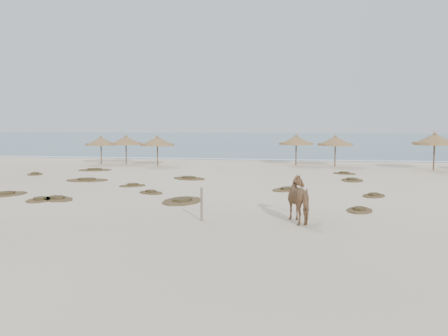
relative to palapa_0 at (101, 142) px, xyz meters
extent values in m
plane|color=beige|center=(12.91, -18.64, -1.94)|extent=(160.00, 160.00, 0.00)
cube|color=#275777|center=(12.91, 56.36, -1.94)|extent=(200.00, 100.00, 0.01)
cube|color=white|center=(12.91, 7.36, -1.94)|extent=(70.00, 0.60, 0.01)
cylinder|color=brown|center=(0.00, 0.00, -1.01)|extent=(0.11, 0.11, 1.87)
cylinder|color=#9B7946|center=(0.00, 0.00, -0.23)|extent=(2.82, 2.82, 0.16)
cone|color=#9B7946|center=(0.00, 0.00, 0.06)|extent=(2.73, 2.73, 0.67)
cone|color=#9B7946|center=(0.00, 0.00, 0.46)|extent=(0.32, 0.32, 0.20)
cylinder|color=brown|center=(1.98, 0.72, -0.98)|extent=(0.11, 0.11, 1.92)
cylinder|color=#9B7946|center=(1.98, 0.72, -0.19)|extent=(3.34, 3.34, 0.16)
cone|color=#9B7946|center=(1.98, 0.72, 0.11)|extent=(3.23, 3.23, 0.69)
cone|color=#9B7946|center=(1.98, 0.72, 0.52)|extent=(0.33, 0.33, 0.20)
cylinder|color=brown|center=(5.27, -0.87, -0.97)|extent=(0.11, 0.11, 1.94)
cylinder|color=#9B7946|center=(5.27, -0.87, -0.17)|extent=(2.85, 2.85, 0.17)
cone|color=#9B7946|center=(5.27, -0.87, 0.14)|extent=(2.75, 2.75, 0.69)
cone|color=#9B7946|center=(5.27, -0.87, 0.55)|extent=(0.33, 0.33, 0.20)
cylinder|color=brown|center=(16.53, 1.66, -0.95)|extent=(0.11, 0.11, 1.99)
cylinder|color=#9B7946|center=(16.53, 1.66, -0.12)|extent=(3.64, 3.64, 0.17)
cone|color=#9B7946|center=(16.53, 1.66, 0.19)|extent=(3.52, 3.52, 0.71)
cone|color=#9B7946|center=(16.53, 1.66, 0.62)|extent=(0.34, 0.34, 0.21)
cylinder|color=brown|center=(19.69, 1.01, -0.95)|extent=(0.11, 0.11, 1.98)
cylinder|color=#9B7946|center=(19.69, 1.01, -0.13)|extent=(3.46, 3.46, 0.17)
cone|color=#9B7946|center=(19.69, 1.01, 0.18)|extent=(3.35, 3.35, 0.71)
cone|color=#9B7946|center=(19.69, 1.01, 0.60)|extent=(0.34, 0.34, 0.21)
cylinder|color=brown|center=(26.84, -1.07, -0.83)|extent=(0.13, 0.13, 2.22)
cylinder|color=#9B7946|center=(26.84, -1.07, 0.08)|extent=(3.23, 3.23, 0.19)
cone|color=#9B7946|center=(26.84, -1.07, 0.43)|extent=(3.12, 3.12, 0.79)
cone|color=#9B7946|center=(26.84, -1.07, 0.91)|extent=(0.38, 0.38, 0.23)
imported|color=brown|center=(17.18, -22.03, -1.10)|extent=(1.61, 2.20, 1.69)
cylinder|color=#716955|center=(13.45, -22.31, -1.32)|extent=(0.12, 0.12, 1.25)
cylinder|color=#716955|center=(17.36, -21.00, -1.39)|extent=(0.09, 0.09, 1.11)
camera|label=1|loc=(17.25, -40.43, 1.82)|focal=40.00mm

